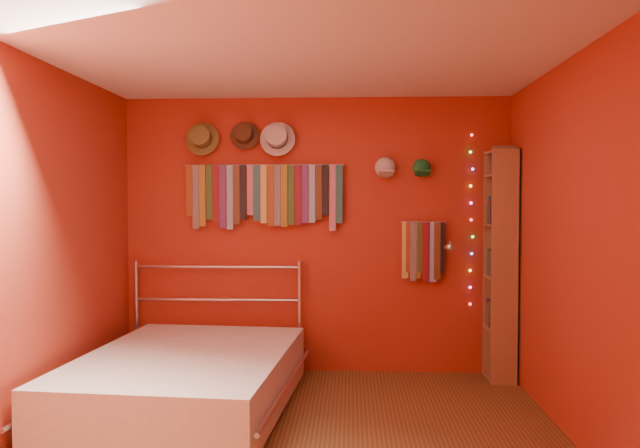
% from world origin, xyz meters
% --- Properties ---
extents(ground, '(3.50, 3.50, 0.00)m').
position_xyz_m(ground, '(0.00, 0.00, 0.00)').
color(ground, '#533B1C').
rests_on(ground, ground).
extents(back_wall, '(3.50, 0.02, 2.50)m').
position_xyz_m(back_wall, '(0.00, 1.75, 1.25)').
color(back_wall, maroon).
rests_on(back_wall, ground).
extents(right_wall, '(0.02, 3.50, 2.50)m').
position_xyz_m(right_wall, '(1.75, 0.00, 1.25)').
color(right_wall, maroon).
rests_on(right_wall, ground).
extents(left_wall, '(0.02, 3.50, 2.50)m').
position_xyz_m(left_wall, '(-1.75, 0.00, 1.25)').
color(left_wall, maroon).
rests_on(left_wall, ground).
extents(ceiling, '(3.50, 3.50, 0.02)m').
position_xyz_m(ceiling, '(0.00, 0.00, 2.50)').
color(ceiling, white).
rests_on(ceiling, back_wall).
extents(tie_rack, '(1.45, 0.03, 0.60)m').
position_xyz_m(tie_rack, '(-0.47, 1.69, 1.63)').
color(tie_rack, silver).
rests_on(tie_rack, back_wall).
extents(small_tie_rack, '(0.40, 0.03, 0.55)m').
position_xyz_m(small_tie_rack, '(0.97, 1.69, 1.13)').
color(small_tie_rack, silver).
rests_on(small_tie_rack, back_wall).
extents(fedora_olive, '(0.31, 0.17, 0.30)m').
position_xyz_m(fedora_olive, '(-1.03, 1.65, 2.13)').
color(fedora_olive, olive).
rests_on(fedora_olive, back_wall).
extents(fedora_brown, '(0.26, 0.14, 0.26)m').
position_xyz_m(fedora_brown, '(-0.65, 1.66, 2.16)').
color(fedora_brown, '#492E1A').
rests_on(fedora_brown, back_wall).
extents(fedora_white, '(0.32, 0.17, 0.31)m').
position_xyz_m(fedora_white, '(-0.35, 1.65, 2.13)').
color(fedora_white, beige).
rests_on(fedora_white, back_wall).
extents(cap_white, '(0.18, 0.23, 0.18)m').
position_xyz_m(cap_white, '(0.62, 1.70, 1.86)').
color(cap_white, silver).
rests_on(cap_white, back_wall).
extents(cap_green, '(0.17, 0.21, 0.17)m').
position_xyz_m(cap_green, '(0.95, 1.70, 1.86)').
color(cap_green, '#19722F').
rests_on(cap_green, back_wall).
extents(fairy_lights, '(0.05, 0.02, 1.54)m').
position_xyz_m(fairy_lights, '(1.39, 1.71, 1.39)').
color(fairy_lights, '#FF3333').
rests_on(fairy_lights, back_wall).
extents(reading_lamp, '(0.07, 0.31, 0.09)m').
position_xyz_m(reading_lamp, '(1.17, 1.51, 1.16)').
color(reading_lamp, silver).
rests_on(reading_lamp, back_wall).
extents(bookshelf, '(0.25, 0.34, 2.00)m').
position_xyz_m(bookshelf, '(1.66, 1.53, 1.02)').
color(bookshelf, olive).
rests_on(bookshelf, ground).
extents(bed, '(1.68, 2.15, 1.02)m').
position_xyz_m(bed, '(-0.89, 0.59, 0.24)').
color(bed, silver).
rests_on(bed, ground).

